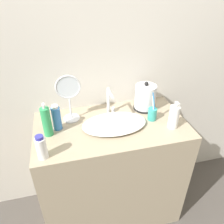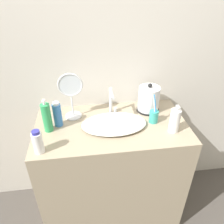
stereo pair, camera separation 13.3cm
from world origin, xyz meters
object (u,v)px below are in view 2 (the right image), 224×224
at_px(mouthwash_bottle, 57,114).
at_px(vanity_mirror, 71,94).
at_px(faucet, 112,100).
at_px(hand_cream_bottle, 38,142).
at_px(toothbrush_cup, 154,116).
at_px(electric_kettle, 149,100).
at_px(shampoo_bottle, 47,118).
at_px(lotion_bottle, 175,121).

relative_size(mouthwash_bottle, vanity_mirror, 0.53).
height_order(faucet, hand_cream_bottle, faucet).
distance_m(toothbrush_cup, mouthwash_bottle, 0.65).
relative_size(electric_kettle, mouthwash_bottle, 1.24).
bearing_deg(vanity_mirror, faucet, -0.00).
relative_size(electric_kettle, toothbrush_cup, 1.00).
height_order(shampoo_bottle, vanity_mirror, vanity_mirror).
xyz_separation_m(mouthwash_bottle, vanity_mirror, (0.10, 0.09, 0.10)).
height_order(lotion_bottle, shampoo_bottle, shampoo_bottle).
bearing_deg(faucet, vanity_mirror, 180.00).
distance_m(toothbrush_cup, shampoo_bottle, 0.71).
bearing_deg(toothbrush_cup, electric_kettle, 88.75).
height_order(faucet, electric_kettle, electric_kettle).
bearing_deg(lotion_bottle, electric_kettle, 109.46).
xyz_separation_m(electric_kettle, lotion_bottle, (0.10, -0.27, -0.01)).
distance_m(lotion_bottle, mouthwash_bottle, 0.76).
bearing_deg(shampoo_bottle, toothbrush_cup, -0.02).
bearing_deg(lotion_bottle, shampoo_bottle, 171.84).
xyz_separation_m(lotion_bottle, shampoo_bottle, (-0.80, 0.12, 0.02)).
distance_m(electric_kettle, hand_cream_bottle, 0.82).
bearing_deg(lotion_bottle, toothbrush_cup, 130.63).
distance_m(shampoo_bottle, vanity_mirror, 0.23).
bearing_deg(electric_kettle, hand_cream_bottle, -154.31).
bearing_deg(shampoo_bottle, hand_cream_bottle, -98.92).
height_order(electric_kettle, lotion_bottle, electric_kettle).
xyz_separation_m(lotion_bottle, vanity_mirror, (-0.65, 0.26, 0.10)).
height_order(shampoo_bottle, mouthwash_bottle, shampoo_bottle).
xyz_separation_m(faucet, shampoo_bottle, (-0.43, -0.14, -0.01)).
bearing_deg(faucet, electric_kettle, 2.30).
xyz_separation_m(faucet, lotion_bottle, (0.37, -0.26, -0.03)).
bearing_deg(hand_cream_bottle, vanity_mirror, 61.35).
bearing_deg(vanity_mirror, toothbrush_cup, -14.69).
bearing_deg(faucet, lotion_bottle, -34.97).
height_order(electric_kettle, shampoo_bottle, shampoo_bottle).
bearing_deg(hand_cream_bottle, shampoo_bottle, 81.08).
height_order(lotion_bottle, mouthwash_bottle, lotion_bottle).
bearing_deg(faucet, mouthwash_bottle, -166.05).
height_order(shampoo_bottle, hand_cream_bottle, shampoo_bottle).
relative_size(electric_kettle, vanity_mirror, 0.66).
bearing_deg(shampoo_bottle, faucet, 18.30).
height_order(faucet, toothbrush_cup, toothbrush_cup).
distance_m(lotion_bottle, vanity_mirror, 0.71).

